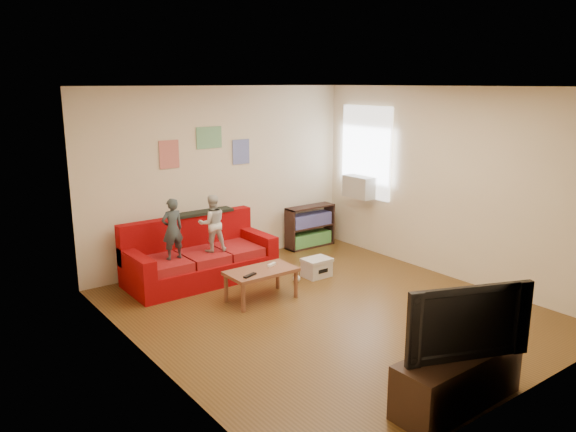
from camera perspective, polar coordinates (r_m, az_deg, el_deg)
room_shell at (r=6.63m, az=4.14°, el=1.23°), size 4.52×5.02×2.72m
sofa at (r=8.09m, az=-9.10°, el=-4.30°), size 2.06×0.95×0.91m
child_a at (r=7.61m, az=-11.66°, el=-1.30°), size 0.31×0.20×0.83m
child_b at (r=7.87m, az=-7.72°, el=-0.74°), size 0.45×0.39×0.81m
coffee_table at (r=7.25m, az=-2.74°, el=-5.91°), size 0.90×0.50×0.41m
remote at (r=7.00m, az=-3.89°, el=-6.03°), size 0.21×0.11×0.02m
game_controller at (r=7.37m, az=-1.67°, el=-4.96°), size 0.15×0.09×0.03m
bookshelf at (r=9.58m, az=2.24°, el=-1.27°), size 0.89×0.27×0.71m
window at (r=9.27m, az=7.93°, el=6.45°), size 0.04×1.08×1.48m
ac_unit at (r=9.27m, az=7.29°, el=2.96°), size 0.28×0.55×0.35m
artwork_left at (r=8.19m, az=-11.98°, el=6.15°), size 0.30×0.01×0.40m
artwork_center at (r=8.46m, az=-8.02°, el=7.89°), size 0.42×0.01×0.32m
artwork_right at (r=8.76m, az=-4.79°, el=6.52°), size 0.30×0.01×0.38m
file_box at (r=8.16m, az=2.94°, el=-5.23°), size 0.40×0.30×0.27m
tv_stand at (r=5.27m, az=16.84°, el=-15.57°), size 1.30×0.45×0.49m
television at (r=5.03m, az=17.28°, el=-9.87°), size 1.10×0.56×0.65m
tissue at (r=7.96m, az=0.88°, el=-6.37°), size 0.11×0.11×0.10m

